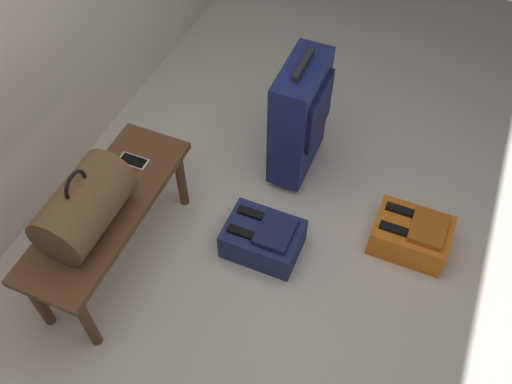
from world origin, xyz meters
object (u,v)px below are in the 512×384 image
(suitcase_upright_navy, at_px, (300,117))
(backpack_orange, at_px, (411,235))
(bench, at_px, (108,215))
(backpack_navy, at_px, (264,238))
(cell_phone, at_px, (133,161))
(duffel_bag_brown, at_px, (84,206))

(suitcase_upright_navy, distance_m, backpack_orange, 0.84)
(bench, bearing_deg, backpack_navy, -63.11)
(cell_phone, distance_m, backpack_navy, 0.75)
(bench, relative_size, duffel_bag_brown, 2.27)
(suitcase_upright_navy, bearing_deg, backpack_orange, -111.61)
(backpack_orange, bearing_deg, backpack_navy, 114.41)
(duffel_bag_brown, xyz_separation_m, cell_phone, (0.39, 0.02, -0.13))
(backpack_navy, bearing_deg, duffel_bag_brown, 124.04)
(suitcase_upright_navy, bearing_deg, bench, 147.00)
(suitcase_upright_navy, height_order, backpack_orange, suitcase_upright_navy)
(duffel_bag_brown, height_order, suitcase_upright_navy, duffel_bag_brown)
(bench, height_order, duffel_bag_brown, duffel_bag_brown)
(duffel_bag_brown, bearing_deg, cell_phone, 2.62)
(backpack_navy, bearing_deg, suitcase_upright_navy, 4.10)
(duffel_bag_brown, distance_m, cell_phone, 0.41)
(duffel_bag_brown, bearing_deg, backpack_orange, -60.70)
(backpack_orange, bearing_deg, duffel_bag_brown, 119.30)
(duffel_bag_brown, height_order, backpack_orange, duffel_bag_brown)
(bench, xyz_separation_m, duffel_bag_brown, (-0.11, -0.00, 0.20))
(backpack_navy, relative_size, backpack_orange, 1.00)
(suitcase_upright_navy, xyz_separation_m, backpack_orange, (-0.29, -0.73, -0.29))
(cell_phone, distance_m, backpack_orange, 1.44)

